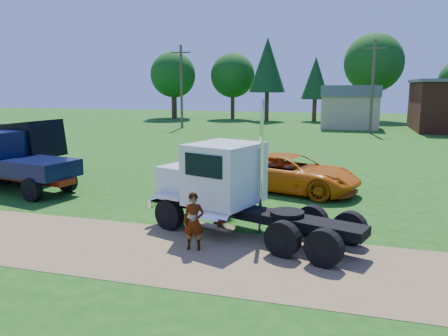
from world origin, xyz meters
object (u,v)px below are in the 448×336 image
(white_semi_tractor, at_px, (226,187))
(navy_truck, at_px, (11,161))
(orange_pickup, at_px, (292,173))
(black_dump_truck, at_px, (4,146))
(spectator_a, at_px, (194,222))

(white_semi_tractor, xyz_separation_m, navy_truck, (-10.57, 2.67, -0.08))
(white_semi_tractor, relative_size, orange_pickup, 1.20)
(white_semi_tractor, relative_size, black_dump_truck, 0.99)
(navy_truck, bearing_deg, white_semi_tractor, -2.78)
(orange_pickup, bearing_deg, navy_truck, 120.81)
(orange_pickup, height_order, spectator_a, spectator_a)
(orange_pickup, bearing_deg, spectator_a, -177.09)
(white_semi_tractor, bearing_deg, black_dump_truck, 178.62)
(white_semi_tractor, height_order, spectator_a, white_semi_tractor)
(white_semi_tractor, height_order, orange_pickup, white_semi_tractor)
(white_semi_tractor, xyz_separation_m, black_dump_truck, (-12.82, 4.70, 0.24))
(orange_pickup, bearing_deg, white_semi_tractor, -177.17)
(navy_truck, bearing_deg, black_dump_truck, 149.23)
(white_semi_tractor, bearing_deg, navy_truck, -175.40)
(black_dump_truck, distance_m, navy_truck, 3.05)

